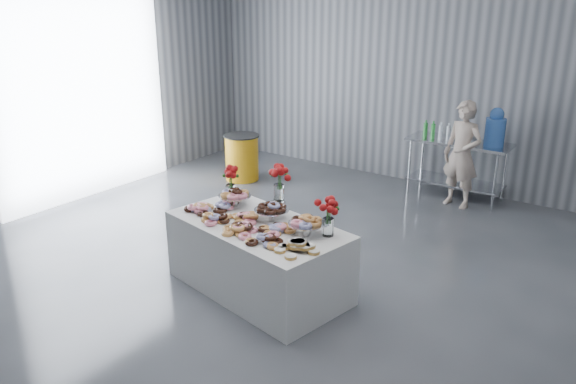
# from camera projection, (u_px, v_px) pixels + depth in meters

# --- Properties ---
(ground) EXTENTS (9.00, 9.00, 0.00)m
(ground) POSITION_uv_depth(u_px,v_px,m) (248.00, 292.00, 5.91)
(ground) COLOR #36393E
(ground) RESTS_ON ground
(room_walls) EXTENTS (8.04, 9.04, 4.02)m
(room_walls) POSITION_uv_depth(u_px,v_px,m) (223.00, 31.00, 5.23)
(room_walls) COLOR gray
(room_walls) RESTS_ON ground
(display_table) EXTENTS (2.05, 1.33, 0.75)m
(display_table) POSITION_uv_depth(u_px,v_px,m) (258.00, 257.00, 5.86)
(display_table) COLOR silver
(display_table) RESTS_ON ground
(prep_table) EXTENTS (1.50, 0.60, 0.90)m
(prep_table) POSITION_uv_depth(u_px,v_px,m) (457.00, 159.00, 8.45)
(prep_table) COLOR silver
(prep_table) RESTS_ON ground
(donut_mounds) EXTENTS (1.92, 1.12, 0.09)m
(donut_mounds) POSITION_uv_depth(u_px,v_px,m) (254.00, 221.00, 5.68)
(donut_mounds) COLOR #DE9E51
(donut_mounds) RESTS_ON display_table
(cake_stand_left) EXTENTS (0.36, 0.36, 0.17)m
(cake_stand_left) POSITION_uv_depth(u_px,v_px,m) (235.00, 194.00, 6.16)
(cake_stand_left) COLOR silver
(cake_stand_left) RESTS_ON display_table
(cake_stand_mid) EXTENTS (0.36, 0.36, 0.17)m
(cake_stand_mid) POSITION_uv_depth(u_px,v_px,m) (271.00, 208.00, 5.76)
(cake_stand_mid) COLOR silver
(cake_stand_mid) RESTS_ON display_table
(cake_stand_right) EXTENTS (0.36, 0.36, 0.17)m
(cake_stand_right) POSITION_uv_depth(u_px,v_px,m) (306.00, 222.00, 5.42)
(cake_stand_right) COLOR silver
(cake_stand_right) RESTS_ON display_table
(danish_pile) EXTENTS (0.48, 0.48, 0.11)m
(danish_pile) POSITION_uv_depth(u_px,v_px,m) (299.00, 245.00, 5.11)
(danish_pile) COLOR white
(danish_pile) RESTS_ON display_table
(bouquet_left) EXTENTS (0.26, 0.26, 0.42)m
(bouquet_left) POSITION_uv_depth(u_px,v_px,m) (230.00, 175.00, 6.31)
(bouquet_left) COLOR white
(bouquet_left) RESTS_ON display_table
(bouquet_right) EXTENTS (0.26, 0.26, 0.42)m
(bouquet_right) POSITION_uv_depth(u_px,v_px,m) (329.00, 207.00, 5.36)
(bouquet_right) COLOR white
(bouquet_right) RESTS_ON display_table
(bouquet_center) EXTENTS (0.26, 0.26, 0.57)m
(bouquet_center) POSITION_uv_depth(u_px,v_px,m) (279.00, 180.00, 5.87)
(bouquet_center) COLOR silver
(bouquet_center) RESTS_ON display_table
(water_jug) EXTENTS (0.28, 0.28, 0.55)m
(water_jug) POSITION_uv_depth(u_px,v_px,m) (495.00, 129.00, 8.00)
(water_jug) COLOR #417CDE
(water_jug) RESTS_ON prep_table
(drink_bottles) EXTENTS (0.54, 0.08, 0.27)m
(drink_bottles) POSITION_uv_depth(u_px,v_px,m) (437.00, 130.00, 8.41)
(drink_bottles) COLOR #268C33
(drink_bottles) RESTS_ON prep_table
(person) EXTENTS (0.64, 0.49, 1.56)m
(person) POSITION_uv_depth(u_px,v_px,m) (462.00, 155.00, 8.08)
(person) COLOR #CC8C93
(person) RESTS_ON ground
(trash_barrel) EXTENTS (0.60, 0.60, 0.76)m
(trash_barrel) POSITION_uv_depth(u_px,v_px,m) (242.00, 157.00, 9.38)
(trash_barrel) COLOR orange
(trash_barrel) RESTS_ON ground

